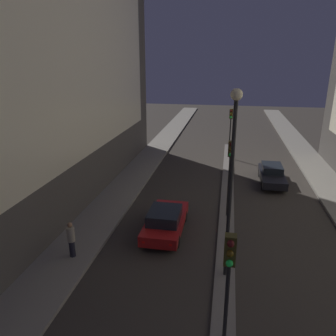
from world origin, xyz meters
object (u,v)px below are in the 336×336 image
(street_lamp, at_px, (232,164))
(car_left_lane, at_px, (165,221))
(traffic_light_near, at_px, (228,275))
(traffic_light_mid, at_px, (230,162))
(pedestrian_on_left_sidewalk, at_px, (71,239))
(car_right_lane, at_px, (272,174))
(traffic_light_far, at_px, (231,122))

(street_lamp, distance_m, car_left_lane, 6.52)
(traffic_light_near, xyz_separation_m, street_lamp, (0.00, 4.76, 1.74))
(traffic_light_mid, xyz_separation_m, pedestrian_on_left_sidewalk, (-7.24, -5.82, -2.41))
(pedestrian_on_left_sidewalk, bearing_deg, traffic_light_near, -33.39)
(traffic_light_mid, height_order, street_lamp, street_lamp)
(pedestrian_on_left_sidewalk, bearing_deg, traffic_light_mid, 38.79)
(traffic_light_near, xyz_separation_m, car_right_lane, (3.33, 17.15, -2.82))
(street_lamp, xyz_separation_m, car_right_lane, (3.33, 12.39, -4.55))
(car_left_lane, bearing_deg, pedestrian_on_left_sidewalk, -139.86)
(traffic_light_far, bearing_deg, street_lamp, -90.00)
(street_lamp, relative_size, car_right_lane, 1.71)
(car_right_lane, bearing_deg, traffic_light_far, 118.28)
(traffic_light_far, height_order, car_right_lane, traffic_light_far)
(traffic_light_far, relative_size, car_left_lane, 1.00)
(traffic_light_near, distance_m, pedestrian_on_left_sidewalk, 9.00)
(car_right_lane, bearing_deg, traffic_light_near, -100.98)
(traffic_light_far, bearing_deg, pedestrian_on_left_sidewalk, -111.30)
(car_right_lane, xyz_separation_m, pedestrian_on_left_sidewalk, (-10.57, -12.38, 0.41))
(street_lamp, bearing_deg, car_right_lane, 74.97)
(traffic_light_near, bearing_deg, pedestrian_on_left_sidewalk, 146.61)
(traffic_light_mid, height_order, traffic_light_far, same)
(traffic_light_near, bearing_deg, street_lamp, 90.00)
(car_left_lane, height_order, pedestrian_on_left_sidewalk, pedestrian_on_left_sidewalk)
(car_left_lane, bearing_deg, traffic_light_mid, 37.14)
(traffic_light_near, height_order, pedestrian_on_left_sidewalk, traffic_light_near)
(street_lamp, bearing_deg, car_left_lane, 135.12)
(car_right_lane, relative_size, pedestrian_on_left_sidewalk, 2.63)
(traffic_light_near, xyz_separation_m, traffic_light_far, (0.00, 23.34, 0.00))
(traffic_light_near, relative_size, car_right_lane, 0.99)
(pedestrian_on_left_sidewalk, bearing_deg, traffic_light_far, 68.70)
(traffic_light_mid, bearing_deg, pedestrian_on_left_sidewalk, -141.21)
(traffic_light_mid, relative_size, car_left_lane, 1.00)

